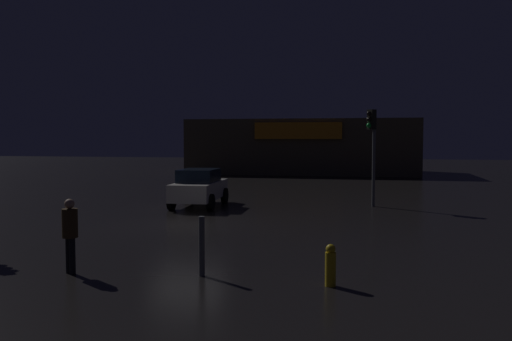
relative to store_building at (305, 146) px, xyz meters
name	(u,v)px	position (x,y,z in m)	size (l,w,h in m)	color
ground_plane	(187,224)	(-0.73, -28.68, -2.24)	(120.00, 120.00, 0.00)	black
store_building	(305,146)	(0.00, 0.00, 0.00)	(18.67, 9.19, 4.47)	brown
traffic_signal_opposite	(372,137)	(5.52, -22.52, 0.79)	(0.42, 0.42, 4.18)	#595B60
car_near	(199,187)	(-1.78, -24.03, -1.39)	(2.02, 4.05, 1.63)	silver
pedestrian	(70,230)	(-1.00, -35.72, -1.28)	(0.47, 0.47, 1.65)	black
fire_hydrant	(330,265)	(4.66, -35.57, -1.82)	(0.22, 0.22, 0.85)	gold
bollard_kerb_a	(202,246)	(1.89, -35.33, -1.59)	(0.13, 0.13, 1.30)	#595B60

